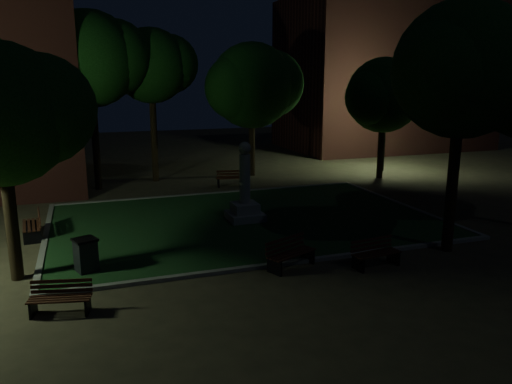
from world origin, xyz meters
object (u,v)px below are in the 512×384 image
(bench_near_right, at_px, (375,254))
(monument, at_px, (245,199))
(bench_west_near, at_px, (61,299))
(trash_bin, at_px, (86,256))
(bench_near_left, at_px, (290,254))
(bench_left_side, at_px, (34,226))
(bench_far_side, at_px, (232,179))

(bench_near_right, bearing_deg, monument, 102.82)
(bench_west_near, xyz_separation_m, trash_bin, (0.65, 2.55, 0.17))
(monument, relative_size, bench_near_right, 1.95)
(bench_near_left, relative_size, bench_left_side, 0.98)
(monument, height_order, bench_near_right, monument)
(monument, relative_size, bench_near_left, 1.80)
(bench_west_near, xyz_separation_m, bench_far_side, (8.30, 12.89, 0.06))
(bench_west_near, xyz_separation_m, bench_left_side, (-1.12, 6.81, 0.07))
(bench_left_side, xyz_separation_m, trash_bin, (1.77, -4.26, 0.10))
(monument, xyz_separation_m, bench_far_side, (1.44, 6.60, -0.51))
(monument, xyz_separation_m, bench_west_near, (-6.87, -6.29, -0.57))
(bench_near_left, distance_m, bench_west_near, 6.67)
(bench_near_left, bearing_deg, bench_near_right, -41.16)
(monument, relative_size, bench_west_near, 2.03)
(bench_near_left, xyz_separation_m, trash_bin, (-5.95, 1.57, 0.12))
(bench_near_right, relative_size, bench_far_side, 0.91)
(bench_west_near, relative_size, bench_left_side, 0.87)
(bench_far_side, xyz_separation_m, trash_bin, (-7.66, -10.34, 0.10))
(bench_west_near, distance_m, bench_left_side, 6.90)
(bench_west_near, bearing_deg, bench_left_side, 111.95)
(bench_left_side, bearing_deg, trash_bin, 17.13)
(bench_left_side, xyz_separation_m, bench_far_side, (9.42, 6.08, -0.00))
(bench_near_right, bearing_deg, bench_west_near, 173.65)
(monument, relative_size, bench_left_side, 1.77)
(monument, xyz_separation_m, bench_near_left, (-0.27, -5.31, -0.52))
(bench_left_side, distance_m, trash_bin, 4.61)
(bench_west_near, distance_m, trash_bin, 2.64)
(monument, xyz_separation_m, bench_near_right, (2.26, -6.11, -0.55))
(bench_left_side, relative_size, bench_far_side, 1.00)
(bench_near_left, relative_size, bench_near_right, 1.08)
(monument, xyz_separation_m, trash_bin, (-6.22, -3.74, -0.40))
(bench_near_right, xyz_separation_m, bench_west_near, (-9.13, -0.18, -0.02))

